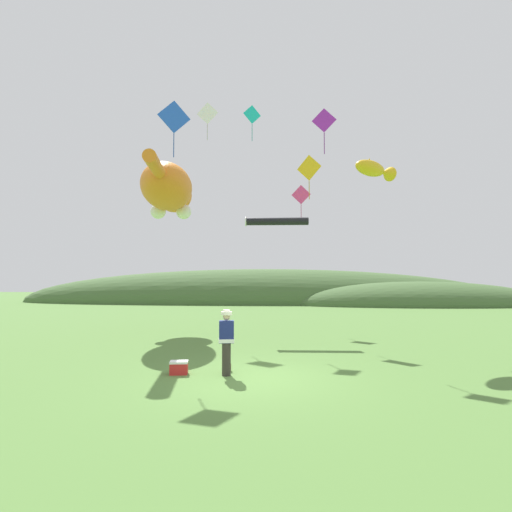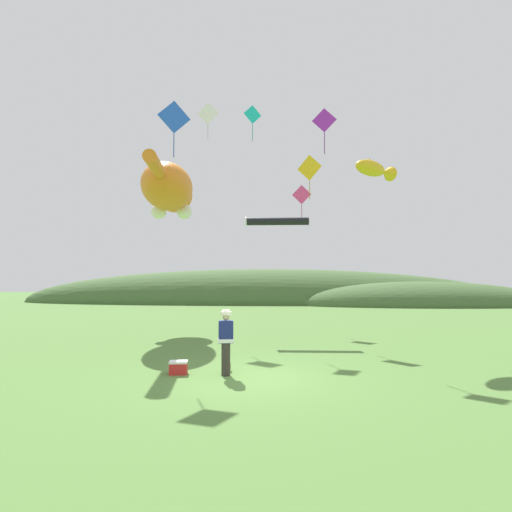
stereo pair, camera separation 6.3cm
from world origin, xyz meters
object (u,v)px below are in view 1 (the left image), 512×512
at_px(festival_attendant, 226,340).
at_px(kite_diamond_violet, 324,121).
at_px(kite_diamond_white, 207,114).
at_px(kite_diamond_pink, 301,195).
at_px(kite_diamond_blue, 174,117).
at_px(kite_spool, 228,367).
at_px(kite_diamond_gold, 309,168).
at_px(kite_fish_windsock, 374,169).
at_px(kite_diamond_teal, 252,115).
at_px(kite_tube_streamer, 276,221).
at_px(picnic_cooler, 179,368).
at_px(kite_giant_cat, 169,190).

bearing_deg(festival_attendant, kite_diamond_violet, 56.46).
bearing_deg(kite_diamond_white, kite_diamond_pink, 7.55).
distance_m(festival_attendant, kite_diamond_blue, 8.69).
xyz_separation_m(kite_spool, kite_diamond_gold, (3.06, 7.38, 7.73)).
distance_m(kite_fish_windsock, kite_diamond_teal, 7.52).
xyz_separation_m(kite_tube_streamer, kite_diamond_white, (-3.73, 2.85, 6.42)).
bearing_deg(kite_diamond_pink, festival_attendant, -104.75).
bearing_deg(kite_fish_windsock, kite_spool, -139.48).
height_order(picnic_cooler, kite_diamond_violet, kite_diamond_violet).
bearing_deg(kite_diamond_white, kite_diamond_teal, -31.54).
height_order(kite_spool, kite_diamond_blue, kite_diamond_blue).
xyz_separation_m(kite_fish_windsock, kite_tube_streamer, (-3.90, 2.62, -1.73)).
relative_size(kite_diamond_pink, kite_diamond_blue, 0.93).
bearing_deg(kite_fish_windsock, kite_giant_cat, 157.11).
relative_size(kite_diamond_gold, kite_diamond_white, 1.01).
height_order(kite_spool, kite_diamond_gold, kite_diamond_gold).
bearing_deg(kite_giant_cat, kite_diamond_blue, -73.90).
height_order(kite_giant_cat, kite_diamond_white, kite_diamond_white).
bearing_deg(kite_diamond_gold, kite_diamond_teal, 157.78).
height_order(kite_diamond_white, kite_diamond_pink, kite_diamond_white).
height_order(festival_attendant, kite_diamond_gold, kite_diamond_gold).
relative_size(kite_giant_cat, kite_diamond_teal, 4.62).
xyz_separation_m(kite_fish_windsock, kite_diamond_white, (-7.63, 5.47, 4.69)).
bearing_deg(kite_diamond_blue, kite_tube_streamer, 47.91).
bearing_deg(kite_diamond_violet, kite_giant_cat, 152.53).
height_order(kite_diamond_violet, kite_diamond_blue, kite_diamond_violet).
bearing_deg(kite_giant_cat, kite_diamond_white, 41.25).
distance_m(kite_giant_cat, kite_diamond_white, 5.14).
distance_m(kite_diamond_gold, kite_diamond_pink, 3.43).
bearing_deg(kite_diamond_pink, kite_spool, -105.31).
height_order(kite_diamond_white, kite_diamond_violet, kite_diamond_white).
distance_m(picnic_cooler, kite_diamond_teal, 14.04).
relative_size(festival_attendant, kite_diamond_pink, 0.89).
xyz_separation_m(kite_fish_windsock, kite_diamond_gold, (-2.33, 2.78, 0.84)).
height_order(kite_diamond_pink, kite_diamond_violet, kite_diamond_violet).
bearing_deg(kite_fish_windsock, festival_attendant, -136.80).
relative_size(picnic_cooler, kite_diamond_violet, 0.27).
distance_m(kite_diamond_teal, kite_diamond_blue, 6.58).
distance_m(kite_diamond_white, kite_diamond_violet, 8.23).
height_order(kite_fish_windsock, kite_tube_streamer, kite_fish_windsock).
xyz_separation_m(kite_tube_streamer, kite_diamond_teal, (-1.19, 1.29, 5.66)).
height_order(kite_giant_cat, kite_diamond_blue, kite_diamond_blue).
xyz_separation_m(kite_diamond_gold, kite_diamond_blue, (-5.42, -4.41, 0.74)).
bearing_deg(kite_giant_cat, kite_fish_windsock, -22.89).
bearing_deg(festival_attendant, kite_diamond_white, 101.99).
height_order(kite_tube_streamer, kite_diamond_gold, kite_diamond_gold).
xyz_separation_m(kite_diamond_gold, kite_diamond_pink, (-0.12, 3.38, -0.59)).
distance_m(kite_giant_cat, kite_tube_streamer, 5.91).
bearing_deg(kite_diamond_blue, picnic_cooler, -72.83).
bearing_deg(picnic_cooler, kite_diamond_white, 95.00).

